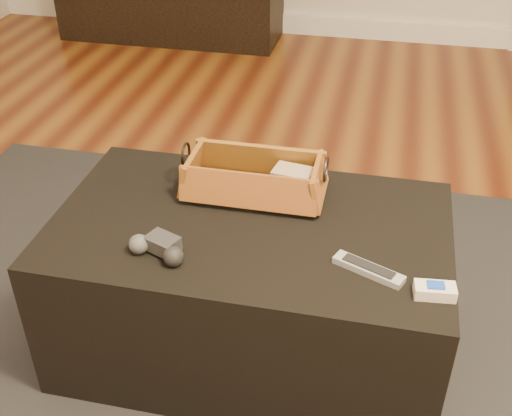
% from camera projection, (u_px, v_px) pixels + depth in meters
% --- Properties ---
extents(floor, '(5.00, 5.50, 0.01)m').
position_uv_depth(floor, '(308.00, 358.00, 1.82)').
color(floor, brown).
rests_on(floor, ground).
extents(baseboard, '(5.00, 0.04, 0.12)m').
position_uv_depth(baseboard, '(373.00, 29.00, 4.00)').
color(baseboard, white).
rests_on(baseboard, floor).
extents(area_rug, '(2.60, 2.00, 0.01)m').
position_uv_depth(area_rug, '(247.00, 356.00, 1.81)').
color(area_rug, black).
rests_on(area_rug, floor).
extents(ottoman, '(1.00, 0.60, 0.42)m').
position_uv_depth(ottoman, '(250.00, 286.00, 1.73)').
color(ottoman, black).
rests_on(ottoman, area_rug).
extents(tv_remote, '(0.20, 0.07, 0.02)m').
position_uv_depth(tv_remote, '(246.00, 188.00, 1.70)').
color(tv_remote, black).
rests_on(tv_remote, wicker_basket).
extents(cloth_bundle, '(0.11, 0.09, 0.06)m').
position_uv_depth(cloth_bundle, '(293.00, 179.00, 1.71)').
color(cloth_bundle, tan).
rests_on(cloth_bundle, wicker_basket).
extents(wicker_basket, '(0.38, 0.20, 0.13)m').
position_uv_depth(wicker_basket, '(254.00, 179.00, 1.70)').
color(wicker_basket, brown).
rests_on(wicker_basket, ottoman).
extents(game_controller, '(0.15, 0.11, 0.05)m').
position_uv_depth(game_controller, '(159.00, 248.00, 1.49)').
color(game_controller, '#2A2A2C').
rests_on(game_controller, ottoman).
extents(silver_remote, '(0.17, 0.10, 0.02)m').
position_uv_depth(silver_remote, '(368.00, 269.00, 1.45)').
color(silver_remote, '#B2B5BB').
rests_on(silver_remote, ottoman).
extents(cream_gadget, '(0.09, 0.05, 0.03)m').
position_uv_depth(cream_gadget, '(435.00, 291.00, 1.38)').
color(cream_gadget, white).
rests_on(cream_gadget, ottoman).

